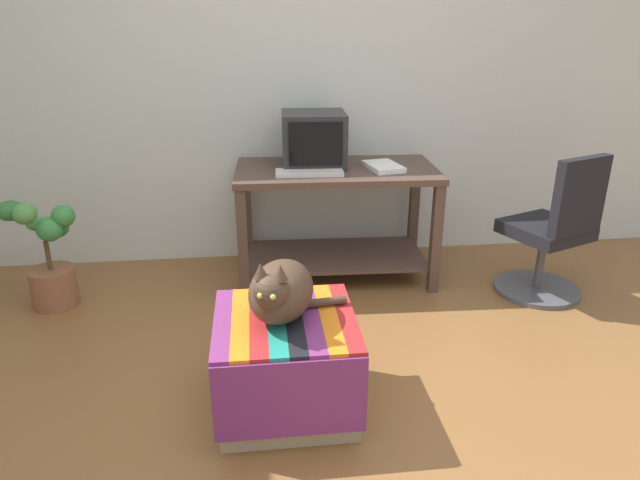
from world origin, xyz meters
TOP-DOWN VIEW (x-y plane):
  - ground_plane at (0.00, 0.00)m, footprint 14.00×14.00m
  - back_wall at (0.00, 2.05)m, footprint 8.00×0.10m
  - desk at (0.21, 1.60)m, footprint 1.27×0.71m
  - tv_monitor at (0.08, 1.68)m, footprint 0.40×0.39m
  - keyboard at (0.03, 1.46)m, footprint 0.41×0.17m
  - book at (0.50, 1.54)m, footprint 0.23×0.31m
  - ottoman_with_blanket at (-0.19, 0.27)m, footprint 0.59×0.60m
  - cat at (-0.20, 0.28)m, footprint 0.46×0.43m
  - potted_plant at (-1.49, 1.37)m, footprint 0.41×0.30m
  - office_chair at (1.45, 1.16)m, footprint 0.55×0.55m

SIDE VIEW (x-z plane):
  - ground_plane at x=0.00m, z-range 0.00..0.00m
  - ottoman_with_blanket at x=-0.19m, z-range 0.00..0.44m
  - potted_plant at x=-1.49m, z-range -0.02..0.64m
  - office_chair at x=1.45m, z-range -0.06..0.83m
  - desk at x=0.21m, z-range 0.13..0.86m
  - cat at x=-0.20m, z-range 0.41..0.71m
  - keyboard at x=0.03m, z-range 0.73..0.75m
  - book at x=0.50m, z-range 0.73..0.76m
  - tv_monitor at x=0.08m, z-range 0.72..1.06m
  - back_wall at x=0.00m, z-range 0.00..2.60m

